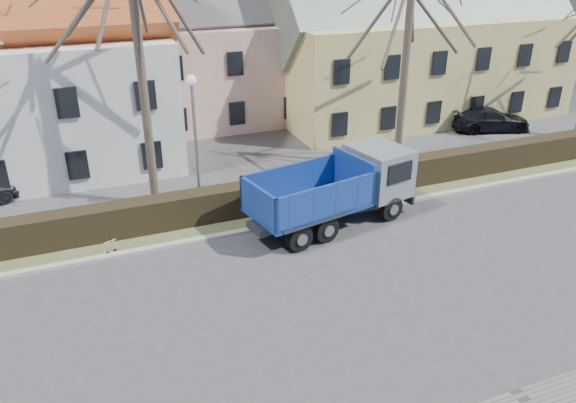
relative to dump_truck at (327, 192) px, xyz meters
name	(u,v)px	position (x,y,z in m)	size (l,w,h in m)	color
ground	(267,301)	(-3.96, -4.00, -1.42)	(120.00, 120.00, 0.00)	#3E3E40
curb_far	(226,234)	(-3.96, 0.60, -1.36)	(80.00, 0.30, 0.12)	#ABA79E
grass_strip	(215,217)	(-3.96, 2.20, -1.37)	(80.00, 3.00, 0.10)	#535B33
hedge	(216,206)	(-3.96, 2.00, -0.77)	(60.00, 0.90, 1.30)	black
building_pink	(216,53)	(0.04, 16.00, 2.58)	(10.80, 8.80, 8.00)	#D7AA98
building_yellow	(412,44)	(12.04, 13.00, 2.83)	(18.80, 10.80, 8.50)	#D6C475
tree_1	(139,54)	(-5.96, 4.50, 4.90)	(9.20, 9.20, 12.65)	#4D4135
tree_2	(406,54)	(6.04, 4.50, 4.08)	(8.00, 8.00, 11.00)	#4D4135
dump_truck	(327,192)	(0.00, 0.00, 0.00)	(7.11, 2.64, 2.84)	navy
streetlight	(196,146)	(-4.36, 3.00, 1.48)	(0.45, 0.45, 5.80)	gray
cart_frame	(106,249)	(-8.38, 0.73, -1.11)	(0.69, 0.39, 0.63)	silver
parked_car_b	(490,119)	(14.11, 7.29, -0.75)	(1.87, 4.59, 1.33)	black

